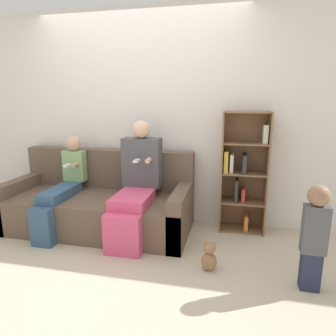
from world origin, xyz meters
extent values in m
plane|color=beige|center=(0.00, 0.00, 0.00)|extent=(14.00, 14.00, 0.00)
cube|color=silver|center=(0.00, 1.04, 1.27)|extent=(10.00, 0.06, 2.55)
cube|color=brown|center=(-0.39, 0.43, 0.20)|extent=(2.15, 0.74, 0.41)
cube|color=brown|center=(-0.39, 0.88, 0.45)|extent=(2.15, 0.17, 0.89)
cube|color=brown|center=(-1.39, 0.43, 0.28)|extent=(0.15, 0.74, 0.56)
cube|color=brown|center=(0.61, 0.43, 0.28)|extent=(0.15, 0.74, 0.56)
cube|color=#DB4C75|center=(0.11, 0.00, 0.20)|extent=(0.37, 0.12, 0.41)
cube|color=#DB4C75|center=(0.11, 0.32, 0.46)|extent=(0.37, 0.52, 0.11)
cube|color=#4C4C51|center=(0.11, 0.68, 0.79)|extent=(0.43, 0.20, 0.55)
sphere|color=beige|center=(0.11, 0.68, 1.17)|extent=(0.20, 0.20, 0.20)
cylinder|color=beige|center=(0.23, 0.53, 0.85)|extent=(0.05, 0.10, 0.05)
cube|color=white|center=(0.11, 0.48, 0.85)|extent=(0.05, 0.12, 0.02)
cube|color=#335170|center=(-0.77, 0.00, 0.20)|extent=(0.23, 0.12, 0.41)
cube|color=#335170|center=(-0.77, 0.36, 0.46)|extent=(0.23, 0.60, 0.11)
cube|color=#84AD70|center=(-0.77, 0.72, 0.70)|extent=(0.27, 0.12, 0.37)
sphere|color=tan|center=(-0.77, 0.72, 0.98)|extent=(0.18, 0.18, 0.18)
cylinder|color=tan|center=(-0.69, 0.61, 0.74)|extent=(0.05, 0.10, 0.05)
cube|color=white|center=(-0.77, 0.56, 0.74)|extent=(0.05, 0.12, 0.02)
cube|color=#232842|center=(1.78, -0.19, 0.16)|extent=(0.15, 0.11, 0.32)
cube|color=#4C4C51|center=(1.78, -0.19, 0.52)|extent=(0.18, 0.11, 0.39)
sphere|color=#8C664C|center=(1.78, -0.19, 0.79)|extent=(0.16, 0.16, 0.16)
cube|color=brown|center=(1.01, 0.85, 0.69)|extent=(0.02, 0.30, 1.37)
cube|color=brown|center=(1.50, 0.85, 0.69)|extent=(0.02, 0.30, 1.37)
cube|color=brown|center=(1.26, 0.99, 0.69)|extent=(0.51, 0.02, 1.37)
cube|color=brown|center=(1.26, 0.85, 0.01)|extent=(0.47, 0.26, 0.02)
cube|color=brown|center=(1.26, 0.85, 0.35)|extent=(0.47, 0.26, 0.02)
cube|color=brown|center=(1.26, 0.85, 0.69)|extent=(0.47, 0.26, 0.02)
cube|color=brown|center=(1.26, 0.85, 1.02)|extent=(0.47, 0.26, 0.02)
cube|color=brown|center=(1.26, 0.85, 1.36)|extent=(0.47, 0.26, 0.02)
cube|color=beige|center=(1.12, 0.85, 0.80)|extent=(0.04, 0.18, 0.20)
cube|color=#333338|center=(1.18, 0.85, 0.48)|extent=(0.03, 0.19, 0.25)
cube|color=#333338|center=(1.25, 0.85, 0.80)|extent=(0.04, 0.22, 0.21)
cube|color=orange|center=(1.31, 0.85, 0.10)|extent=(0.04, 0.18, 0.17)
cube|color=beige|center=(1.46, 0.85, 1.13)|extent=(0.05, 0.19, 0.20)
cube|color=#C63838|center=(1.26, 0.85, 0.43)|extent=(0.04, 0.15, 0.15)
cube|color=gold|center=(1.06, 0.85, 0.82)|extent=(0.04, 0.21, 0.24)
ellipsoid|color=#936B47|center=(0.96, -0.10, 0.09)|extent=(0.14, 0.11, 0.17)
sphere|color=#936B47|center=(0.96, -0.10, 0.22)|extent=(0.11, 0.11, 0.11)
sphere|color=#936B47|center=(0.93, -0.10, 0.26)|extent=(0.04, 0.04, 0.04)
sphere|color=#936B47|center=(1.00, -0.10, 0.26)|extent=(0.04, 0.04, 0.04)
camera|label=1|loc=(1.13, -2.53, 1.50)|focal=32.00mm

